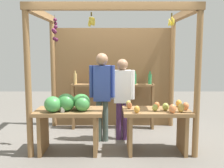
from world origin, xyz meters
TOP-DOWN VIEW (x-y plane):
  - ground_plane at (0.00, 0.00)m, footprint 12.00×12.00m
  - market_stall at (-0.00, 0.42)m, footprint 2.82×1.95m
  - fruit_counter_left at (-0.73, -0.72)m, footprint 1.14×0.68m
  - fruit_counter_right at (0.76, -0.69)m, footprint 1.14×0.64m
  - bottle_shelf_unit at (-0.00, 0.69)m, footprint 1.81×0.22m
  - vendor_man at (-0.20, -0.14)m, footprint 0.48×0.23m
  - vendor_woman at (0.18, -0.05)m, footprint 0.48×0.21m

SIDE VIEW (x-z plane):
  - ground_plane at x=0.00m, z-range 0.00..0.00m
  - fruit_counter_right at x=0.76m, z-range 0.11..1.00m
  - fruit_counter_left at x=-0.73m, z-range 0.18..1.21m
  - bottle_shelf_unit at x=0.00m, z-range 0.12..1.46m
  - vendor_woman at x=0.18m, z-range 0.15..1.73m
  - vendor_man at x=-0.20m, z-range 0.18..1.86m
  - market_stall at x=0.00m, z-range 0.20..2.68m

